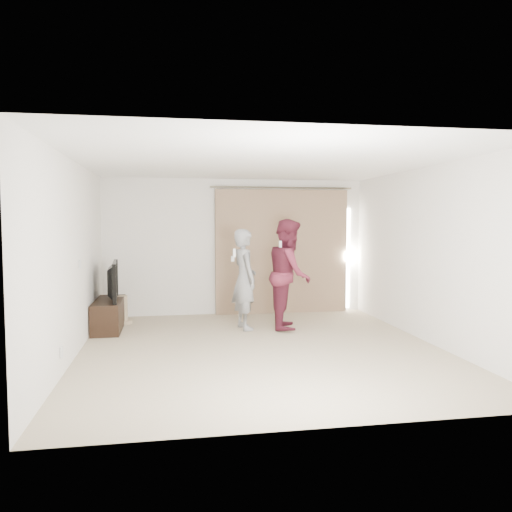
{
  "coord_description": "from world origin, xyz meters",
  "views": [
    {
      "loc": [
        -1.25,
        -6.79,
        1.79
      ],
      "look_at": [
        0.13,
        1.2,
        1.22
      ],
      "focal_mm": 35.0,
      "sensor_mm": 36.0,
      "label": 1
    }
  ],
  "objects_px": {
    "tv": "(108,281)",
    "person_man": "(244,279)",
    "tv_console": "(109,315)",
    "person_woman": "(289,274)"
  },
  "relations": [
    {
      "from": "tv_console",
      "to": "person_woman",
      "type": "xyz_separation_m",
      "value": [
        2.98,
        -0.4,
        0.67
      ]
    },
    {
      "from": "tv_console",
      "to": "person_man",
      "type": "relative_size",
      "value": 0.76
    },
    {
      "from": "tv",
      "to": "person_woman",
      "type": "relative_size",
      "value": 0.61
    },
    {
      "from": "tv_console",
      "to": "tv",
      "type": "height_order",
      "value": "tv"
    },
    {
      "from": "tv_console",
      "to": "person_man",
      "type": "bearing_deg",
      "value": -8.74
    },
    {
      "from": "person_woman",
      "to": "tv_console",
      "type": "bearing_deg",
      "value": 172.43
    },
    {
      "from": "person_woman",
      "to": "person_man",
      "type": "bearing_deg",
      "value": 175.94
    },
    {
      "from": "tv",
      "to": "person_man",
      "type": "distance_m",
      "value": 2.25
    },
    {
      "from": "tv",
      "to": "person_woman",
      "type": "height_order",
      "value": "person_woman"
    },
    {
      "from": "tv_console",
      "to": "person_woman",
      "type": "distance_m",
      "value": 3.08
    }
  ]
}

